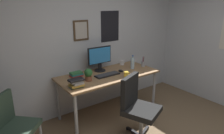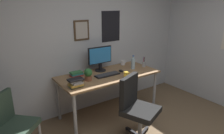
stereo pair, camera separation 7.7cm
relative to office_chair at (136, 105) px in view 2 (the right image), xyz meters
The scene contains 14 objects.
wall_back 1.48m from the office_chair, 93.40° to the left, with size 4.40×0.10×2.60m.
desk 0.81m from the office_chair, 85.68° to the left, with size 1.72×0.78×0.76m.
office_chair is the anchor object (origin of this frame).
side_chair 1.64m from the office_chair, 158.86° to the left, with size 0.59×0.59×0.88m.
monitor 1.12m from the office_chair, 88.09° to the left, with size 0.46×0.20×0.43m.
keyboard 0.78m from the office_chair, 90.04° to the left, with size 0.43×0.15×0.03m.
computer_mouse 0.85m from the office_chair, 68.31° to the left, with size 0.06×0.11×0.04m.
water_bottle 1.02m from the office_chair, 52.74° to the left, with size 0.07×0.07×0.25m.
coffee_mug_near 1.25m from the office_chair, 61.37° to the left, with size 0.12×0.08×0.09m.
coffee_mug_far 0.59m from the office_chair, 68.08° to the left, with size 0.11×0.07×0.10m.
potted_plant 0.88m from the office_chair, 117.26° to the left, with size 0.13×0.13×0.20m.
pen_cup 1.16m from the office_chair, 41.75° to the left, with size 0.07×0.07×0.20m.
book_stack_left 1.13m from the office_chair, 113.55° to the left, with size 0.20×0.13×0.07m.
book_stack_right 0.92m from the office_chair, 137.49° to the left, with size 0.22×0.15×0.13m.
Camera 2 is at (-1.67, -1.02, 1.92)m, focal length 32.32 mm.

